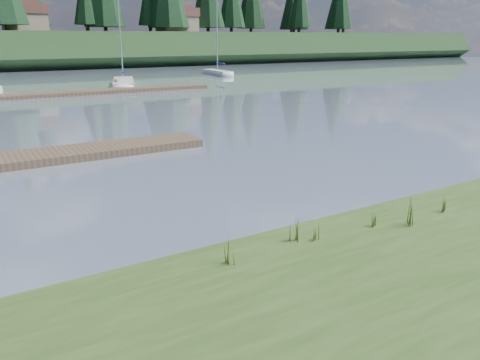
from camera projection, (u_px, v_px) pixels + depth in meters
ground at (26, 98)px, 35.74m from camera, size 200.00×200.00×0.00m
dock_far at (54, 94)px, 36.69m from camera, size 26.00×2.20×0.30m
sailboat_bg_3 at (124, 82)px, 45.00m from camera, size 4.50×9.31×13.37m
sailboat_bg_5 at (216, 72)px, 57.72m from camera, size 2.00×7.21×10.27m
weed_0 at (295, 230)px, 9.69m from camera, size 0.17×0.14×0.58m
weed_1 at (314, 232)px, 9.75m from camera, size 0.17×0.14×0.43m
weed_2 at (411, 213)px, 10.50m from camera, size 0.17×0.14×0.71m
weed_3 at (228, 252)px, 8.69m from camera, size 0.17×0.14×0.59m
weed_4 at (371, 219)px, 10.47m from camera, size 0.17×0.14×0.40m
weed_5 at (444, 203)px, 11.33m from camera, size 0.17×0.14×0.53m
mud_lip at (239, 253)px, 9.86m from camera, size 60.00×0.50×0.14m
house_1 at (24, 17)px, 70.13m from camera, size 6.30×5.30×4.65m
house_2 at (177, 20)px, 80.36m from camera, size 6.30×5.30×4.65m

